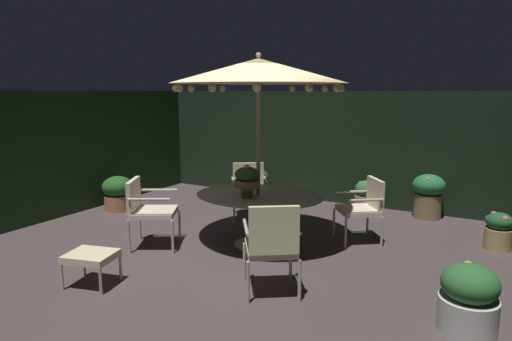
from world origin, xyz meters
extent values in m
cube|color=#483C3C|center=(0.00, 0.00, -0.01)|extent=(7.49, 6.76, 0.02)
cube|color=black|center=(0.00, 3.23, 1.08)|extent=(7.49, 0.30, 2.15)
cube|color=black|center=(-3.59, 0.00, 1.08)|extent=(0.30, 6.76, 2.15)
cylinder|color=#BBB2AD|center=(0.22, 0.19, 0.01)|extent=(0.68, 0.68, 0.03)
cylinder|color=#BBB2AD|center=(0.22, 0.19, 0.36)|extent=(0.09, 0.09, 0.71)
ellipsoid|color=#ADAD99|center=(0.22, 0.19, 0.73)|extent=(1.82, 1.46, 0.03)
cylinder|color=#BBAEA6|center=(0.22, 0.19, 1.18)|extent=(0.06, 0.06, 2.36)
cone|color=#D5B27E|center=(0.22, 0.19, 2.41)|extent=(2.36, 2.36, 0.33)
sphere|color=#BBAEA6|center=(0.22, 0.19, 2.62)|extent=(0.07, 0.07, 0.07)
sphere|color=#F9DB8C|center=(1.32, 0.15, 2.19)|extent=(0.10, 0.10, 0.10)
sphere|color=#F9DB8C|center=(1.19, 0.71, 2.19)|extent=(0.10, 0.10, 0.10)
sphere|color=#F9DB8C|center=(0.82, 1.12, 2.19)|extent=(0.10, 0.10, 0.10)
sphere|color=#F9DB8C|center=(0.22, 1.29, 2.19)|extent=(0.10, 0.10, 0.10)
sphere|color=#F9DB8C|center=(-0.32, 1.14, 2.19)|extent=(0.10, 0.10, 0.10)
sphere|color=#F9DB8C|center=(-0.71, 0.76, 2.19)|extent=(0.10, 0.10, 0.10)
sphere|color=#F9DB8C|center=(-0.87, 0.18, 2.19)|extent=(0.10, 0.10, 0.10)
sphere|color=#F9DB8C|center=(-0.74, -0.33, 2.19)|extent=(0.10, 0.10, 0.10)
sphere|color=#F9DB8C|center=(-0.37, -0.74, 2.19)|extent=(0.10, 0.10, 0.10)
sphere|color=#F9DB8C|center=(0.24, -0.91, 2.19)|extent=(0.10, 0.10, 0.10)
sphere|color=#F9DB8C|center=(0.73, -0.78, 2.19)|extent=(0.10, 0.10, 0.10)
sphere|color=#F9DB8C|center=(1.17, -0.36, 2.19)|extent=(0.10, 0.10, 0.10)
cylinder|color=#886453|center=(0.17, -0.02, 0.81)|extent=(0.15, 0.15, 0.13)
cylinder|color=olive|center=(0.17, -0.02, 0.93)|extent=(0.34, 0.34, 0.10)
ellipsoid|color=#2C552B|center=(0.17, -0.02, 1.05)|extent=(0.34, 0.34, 0.20)
sphere|color=#ECD554|center=(0.17, -0.02, 1.13)|extent=(0.12, 0.12, 0.12)
cylinder|color=#B4B3AB|center=(-0.92, -0.13, 0.23)|extent=(0.04, 0.04, 0.45)
cylinder|color=#B4B3AB|center=(-0.64, -0.63, 0.23)|extent=(0.04, 0.04, 0.45)
cylinder|color=#B4B3AB|center=(-1.43, -0.41, 0.23)|extent=(0.04, 0.04, 0.45)
cylinder|color=#B4B3AB|center=(-1.15, -0.91, 0.23)|extent=(0.04, 0.04, 0.45)
cube|color=beige|center=(-1.03, -0.52, 0.49)|extent=(0.77, 0.77, 0.07)
cube|color=beige|center=(-1.28, -0.66, 0.74)|extent=(0.32, 0.51, 0.43)
cylinder|color=#B4B3AB|center=(-1.18, -0.27, 0.74)|extent=(0.50, 0.31, 0.04)
cylinder|color=#B4B3AB|center=(-0.89, -0.77, 0.74)|extent=(0.50, 0.31, 0.04)
cylinder|color=#B4B0A9|center=(0.65, -0.92, 0.23)|extent=(0.04, 0.04, 0.45)
cylinder|color=#B4B0A9|center=(1.10, -0.63, 0.23)|extent=(0.04, 0.04, 0.45)
cylinder|color=#B4B0A9|center=(0.96, -1.39, 0.23)|extent=(0.04, 0.04, 0.45)
cylinder|color=#B4B0A9|center=(1.41, -1.09, 0.23)|extent=(0.04, 0.04, 0.45)
cube|color=beige|center=(1.03, -1.01, 0.49)|extent=(0.74, 0.75, 0.07)
cube|color=beige|center=(1.18, -1.23, 0.77)|extent=(0.46, 0.34, 0.50)
cylinder|color=#B4B0A9|center=(0.81, -1.16, 0.73)|extent=(0.33, 0.47, 0.04)
cylinder|color=#B4B0A9|center=(1.25, -0.86, 0.73)|extent=(0.33, 0.47, 0.04)
cylinder|color=#B6AFA9|center=(1.33, 0.68, 0.21)|extent=(0.04, 0.04, 0.43)
cylinder|color=#B6AFA9|center=(1.02, 1.11, 0.21)|extent=(0.04, 0.04, 0.43)
cylinder|color=#B6AFA9|center=(1.76, 0.99, 0.21)|extent=(0.04, 0.04, 0.43)
cylinder|color=#B6AFA9|center=(1.44, 1.42, 0.21)|extent=(0.04, 0.04, 0.43)
cube|color=beige|center=(1.39, 1.05, 0.46)|extent=(0.73, 0.73, 0.07)
cube|color=beige|center=(1.59, 1.20, 0.71)|extent=(0.35, 0.45, 0.42)
cylinder|color=#B6AFA9|center=(1.54, 0.83, 0.68)|extent=(0.43, 0.33, 0.04)
cylinder|color=#B6AFA9|center=(1.23, 1.26, 0.68)|extent=(0.43, 0.33, 0.04)
cylinder|color=#B7B4A4|center=(-0.20, 1.31, 0.20)|extent=(0.04, 0.04, 0.41)
cylinder|color=#B7B4A4|center=(-0.67, 0.99, 0.20)|extent=(0.04, 0.04, 0.41)
cylinder|color=#B7B4A4|center=(-0.52, 1.77, 0.20)|extent=(0.04, 0.04, 0.41)
cylinder|color=#B7B4A4|center=(-0.99, 1.45, 0.20)|extent=(0.04, 0.04, 0.41)
cube|color=beige|center=(-0.59, 1.38, 0.44)|extent=(0.77, 0.77, 0.07)
cube|color=beige|center=(-0.75, 1.60, 0.70)|extent=(0.48, 0.36, 0.43)
cylinder|color=#B7B4A4|center=(-0.36, 1.54, 0.65)|extent=(0.33, 0.46, 0.04)
cylinder|color=#B7B4A4|center=(-0.83, 1.22, 0.65)|extent=(0.33, 0.46, 0.04)
cylinder|color=#B2AFA6|center=(-1.07, -1.72, 0.15)|extent=(0.03, 0.03, 0.30)
cylinder|color=#B2AFA6|center=(-0.61, -1.60, 0.15)|extent=(0.03, 0.03, 0.30)
cylinder|color=#B2AFA6|center=(-0.97, -2.10, 0.15)|extent=(0.03, 0.03, 0.30)
cylinder|color=#B2AFA6|center=(-0.51, -1.98, 0.15)|extent=(0.03, 0.03, 0.30)
cube|color=beige|center=(-0.79, -1.85, 0.34)|extent=(0.60, 0.54, 0.08)
cylinder|color=tan|center=(3.18, 1.66, 0.15)|extent=(0.36, 0.36, 0.30)
ellipsoid|color=#235229|center=(3.18, 1.66, 0.39)|extent=(0.35, 0.35, 0.25)
sphere|color=#E65772|center=(3.26, 1.69, 0.41)|extent=(0.11, 0.11, 0.11)
sphere|color=#D65E75|center=(3.23, 1.76, 0.42)|extent=(0.09, 0.09, 0.09)
sphere|color=#E94572|center=(3.11, 1.73, 0.46)|extent=(0.10, 0.10, 0.10)
sphere|color=#EB477E|center=(3.06, 1.69, 0.41)|extent=(0.11, 0.11, 0.11)
sphere|color=#D45A71|center=(3.15, 1.58, 0.40)|extent=(0.10, 0.10, 0.10)
sphere|color=#D85365|center=(3.24, 1.57, 0.46)|extent=(0.09, 0.09, 0.09)
cylinder|color=tan|center=(1.06, 2.80, 0.14)|extent=(0.44, 0.44, 0.28)
ellipsoid|color=#326638|center=(1.06, 2.80, 0.40)|extent=(0.44, 0.44, 0.31)
sphere|color=#DD5078|center=(1.16, 2.77, 0.43)|extent=(0.09, 0.09, 0.09)
sphere|color=#EE587D|center=(1.07, 2.92, 0.48)|extent=(0.10, 0.10, 0.10)
sphere|color=#E65B76|center=(0.91, 2.88, 0.47)|extent=(0.09, 0.09, 0.09)
sphere|color=#D55063|center=(0.96, 2.69, 0.44)|extent=(0.11, 0.11, 0.11)
sphere|color=#D14D75|center=(1.12, 2.68, 0.50)|extent=(0.07, 0.07, 0.07)
cylinder|color=beige|center=(2.96, -0.88, 0.16)|extent=(0.52, 0.52, 0.32)
ellipsoid|color=#2D642F|center=(2.96, -0.88, 0.46)|extent=(0.50, 0.50, 0.35)
sphere|color=#F1C35B|center=(3.13, -0.90, 0.49)|extent=(0.08, 0.08, 0.08)
sphere|color=#EECE4D|center=(2.93, -0.74, 0.56)|extent=(0.09, 0.09, 0.09)
sphere|color=#DED650|center=(2.92, -1.07, 0.48)|extent=(0.08, 0.08, 0.08)
cylinder|color=olive|center=(2.10, 2.84, 0.21)|extent=(0.46, 0.46, 0.42)
ellipsoid|color=#246B3D|center=(2.10, 2.84, 0.57)|extent=(0.54, 0.54, 0.38)
sphere|color=orange|center=(2.27, 2.79, 0.57)|extent=(0.11, 0.11, 0.11)
sphere|color=orange|center=(2.15, 2.97, 0.59)|extent=(0.08, 0.08, 0.08)
sphere|color=orange|center=(1.96, 3.00, 0.59)|extent=(0.10, 0.10, 0.10)
sphere|color=orange|center=(1.99, 2.70, 0.62)|extent=(0.06, 0.06, 0.06)
sphere|color=orange|center=(2.10, 2.67, 0.70)|extent=(0.07, 0.07, 0.07)
cylinder|color=#B06E48|center=(-2.93, 0.63, 0.14)|extent=(0.49, 0.49, 0.28)
ellipsoid|color=#22551E|center=(-2.93, 0.63, 0.43)|extent=(0.55, 0.55, 0.39)
sphere|color=orange|center=(-2.80, 0.61, 0.48)|extent=(0.07, 0.07, 0.07)
sphere|color=orange|center=(-2.89, 0.74, 0.55)|extent=(0.08, 0.08, 0.08)
sphere|color=orange|center=(-2.98, 0.81, 0.44)|extent=(0.11, 0.11, 0.11)
sphere|color=orange|center=(-3.07, 0.59, 0.50)|extent=(0.08, 0.08, 0.08)
sphere|color=orange|center=(-2.97, 0.46, 0.54)|extent=(0.07, 0.07, 0.07)
sphere|color=orange|center=(-2.87, 0.48, 0.54)|extent=(0.08, 0.08, 0.08)
cylinder|color=silver|center=(-1.17, 2.69, 0.15)|extent=(0.40, 0.40, 0.29)
ellipsoid|color=#1F452D|center=(-1.17, 2.69, 0.43)|extent=(0.49, 0.49, 0.34)
sphere|color=orange|center=(-1.02, 2.65, 0.44)|extent=(0.09, 0.09, 0.09)
sphere|color=#DF7445|center=(-1.11, 2.79, 0.43)|extent=(0.07, 0.07, 0.07)
sphere|color=orange|center=(-1.22, 2.89, 0.45)|extent=(0.10, 0.10, 0.10)
sphere|color=#DC8843|center=(-1.35, 2.65, 0.53)|extent=(0.06, 0.06, 0.06)
sphere|color=orange|center=(-1.24, 2.59, 0.47)|extent=(0.10, 0.10, 0.10)
sphere|color=orange|center=(-1.05, 2.53, 0.48)|extent=(0.07, 0.07, 0.07)
camera|label=1|loc=(3.09, -5.06, 2.15)|focal=31.14mm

